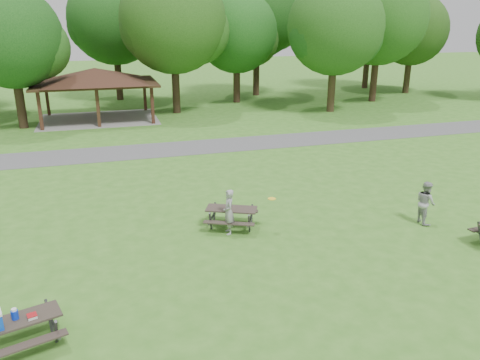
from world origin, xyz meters
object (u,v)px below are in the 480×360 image
object	(u,v)px
picnic_table_near	(10,324)
frisbee_catcher	(425,202)
frisbee_thrower	(229,212)
picnic_table_middle	(231,213)

from	to	relation	value
picnic_table_near	frisbee_catcher	size ratio (longest dim) A/B	1.32
frisbee_thrower	picnic_table_middle	bearing A→B (deg)	157.64
frisbee_thrower	frisbee_catcher	world-z (taller)	frisbee_thrower
picnic_table_near	frisbee_thrower	size ratio (longest dim) A/B	1.31
picnic_table_middle	frisbee_catcher	bearing A→B (deg)	-13.14
picnic_table_near	frisbee_catcher	distance (m)	13.67
frisbee_thrower	picnic_table_near	bearing A→B (deg)	-49.36
picnic_table_middle	frisbee_catcher	world-z (taller)	frisbee_catcher
picnic_table_near	frisbee_thrower	bearing A→B (deg)	36.04
picnic_table_middle	frisbee_catcher	xyz separation A→B (m)	(6.83, -1.59, 0.23)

